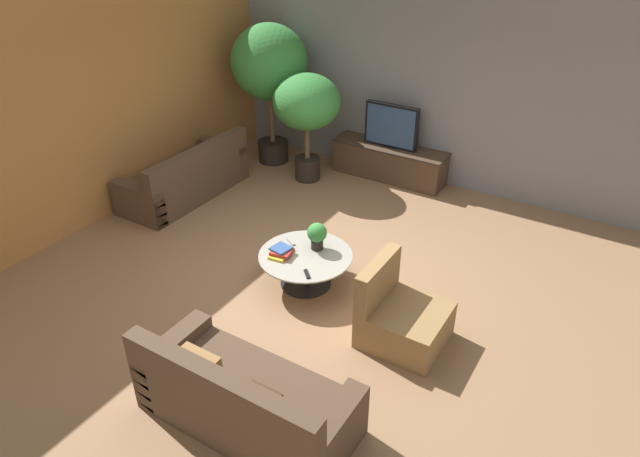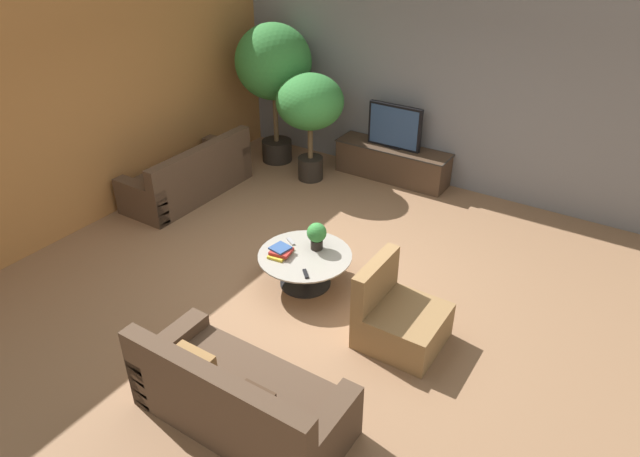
{
  "view_description": "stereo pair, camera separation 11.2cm",
  "coord_description": "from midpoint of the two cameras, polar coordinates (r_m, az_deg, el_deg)",
  "views": [
    {
      "loc": [
        3.07,
        -4.68,
        4.0
      ],
      "look_at": [
        0.04,
        0.22,
        0.55
      ],
      "focal_mm": 32.0,
      "sensor_mm": 36.0,
      "label": 1
    },
    {
      "loc": [
        3.16,
        -4.62,
        4.0
      ],
      "look_at": [
        0.04,
        0.22,
        0.55
      ],
      "focal_mm": 32.0,
      "sensor_mm": 36.0,
      "label": 2
    }
  ],
  "objects": [
    {
      "name": "back_wall_stone",
      "position": [
        8.86,
        10.11,
        14.07
      ],
      "size": [
        7.4,
        0.12,
        3.0
      ],
      "primitive_type": "cube",
      "color": "slate",
      "rests_on": "ground"
    },
    {
      "name": "book_stack",
      "position": [
        6.5,
        -4.37,
        -2.33
      ],
      "size": [
        0.27,
        0.32,
        0.09
      ],
      "color": "gold",
      "rests_on": "coffee_table"
    },
    {
      "name": "couch_near_entry",
      "position": [
        5.08,
        -8.23,
        -16.58
      ],
      "size": [
        1.88,
        0.84,
        0.84
      ],
      "rotation": [
        0.0,
        0.0,
        3.14
      ],
      "color": "#4C3828",
      "rests_on": "ground"
    },
    {
      "name": "coffee_table",
      "position": [
        6.57,
        -1.94,
        -3.51
      ],
      "size": [
        1.08,
        1.08,
        0.41
      ],
      "color": "black",
      "rests_on": "ground"
    },
    {
      "name": "media_console",
      "position": [
        9.14,
        6.56,
        6.67
      ],
      "size": [
        1.84,
        0.5,
        0.53
      ],
      "color": "#473323",
      "rests_on": "ground"
    },
    {
      "name": "potted_palm_tall",
      "position": [
        9.31,
        -5.43,
        15.78
      ],
      "size": [
        1.2,
        1.2,
        2.25
      ],
      "color": "black",
      "rests_on": "ground"
    },
    {
      "name": "potted_palm_corner",
      "position": [
        8.71,
        -1.72,
        12.13
      ],
      "size": [
        1.02,
        1.02,
        1.68
      ],
      "color": "black",
      "rests_on": "ground"
    },
    {
      "name": "remote_black",
      "position": [
        6.18,
        -1.84,
        -4.56
      ],
      "size": [
        0.14,
        0.14,
        0.02
      ],
      "primitive_type": "cube",
      "rotation": [
        0.0,
        0.0,
        0.8
      ],
      "color": "black",
      "rests_on": "coffee_table"
    },
    {
      "name": "potted_plant_tabletop",
      "position": [
        6.51,
        -0.79,
        -0.61
      ],
      "size": [
        0.23,
        0.23,
        0.33
      ],
      "color": "black",
      "rests_on": "coffee_table"
    },
    {
      "name": "television",
      "position": [
        8.91,
        6.79,
        10.12
      ],
      "size": [
        0.87,
        0.13,
        0.68
      ],
      "color": "black",
      "rests_on": "media_console"
    },
    {
      "name": "couch_by_wall",
      "position": [
        8.73,
        -13.54,
        4.88
      ],
      "size": [
        0.84,
        2.0,
        0.84
      ],
      "rotation": [
        0.0,
        0.0,
        -1.57
      ],
      "color": "#4C3828",
      "rests_on": "ground"
    },
    {
      "name": "armchair_wicker",
      "position": [
        5.87,
        7.48,
        -8.8
      ],
      "size": [
        0.8,
        0.76,
        0.86
      ],
      "rotation": [
        0.0,
        0.0,
        1.57
      ],
      "color": "olive",
      "rests_on": "ground"
    },
    {
      "name": "side_wall_left",
      "position": [
        8.39,
        -20.47,
        11.67
      ],
      "size": [
        0.12,
        7.4,
        3.0
      ],
      "primitive_type": "cube",
      "color": "#B2753D",
      "rests_on": "ground"
    },
    {
      "name": "remote_silver",
      "position": [
        6.73,
        -3.4,
        -1.34
      ],
      "size": [
        0.16,
        0.11,
        0.02
      ],
      "primitive_type": "cube",
      "rotation": [
        0.0,
        0.0,
        1.05
      ],
      "color": "gray",
      "rests_on": "coffee_table"
    },
    {
      "name": "ground_plane",
      "position": [
        6.88,
        -1.72,
        -4.66
      ],
      "size": [
        24.0,
        24.0,
        0.0
      ],
      "primitive_type": "plane",
      "color": "#8C6647"
    }
  ]
}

